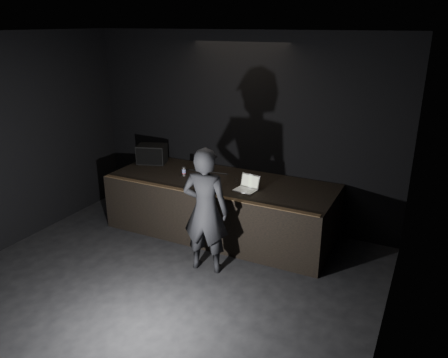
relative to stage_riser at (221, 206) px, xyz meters
name	(u,v)px	position (x,y,z in m)	size (l,w,h in m)	color
ground	(127,316)	(0.00, -2.73, -0.50)	(7.00, 7.00, 0.00)	black
room_walls	(114,170)	(0.00, -2.73, 1.52)	(6.10, 7.10, 3.52)	black
stage_riser	(221,206)	(0.00, 0.00, 0.00)	(4.00, 1.50, 1.00)	black
riser_lip	(201,193)	(0.00, -0.71, 0.51)	(3.92, 0.10, 0.01)	brown
stage_monitor	(152,154)	(-1.67, 0.30, 0.68)	(0.64, 0.55, 0.36)	black
cable	(205,171)	(-0.47, 0.27, 0.51)	(0.02, 0.02, 0.91)	black
laptop	(247,186)	(0.60, -0.21, 0.56)	(0.39, 0.36, 0.24)	silver
beer_can	(184,171)	(-0.71, -0.08, 0.58)	(0.07, 0.07, 0.16)	silver
plastic_cup	(237,181)	(0.32, -0.04, 0.55)	(0.07, 0.07, 0.09)	white
wii_remote	(201,191)	(-0.03, -0.65, 0.52)	(0.04, 0.17, 0.03)	white
person	(206,211)	(0.36, -1.22, 0.48)	(0.71, 0.47, 1.95)	black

